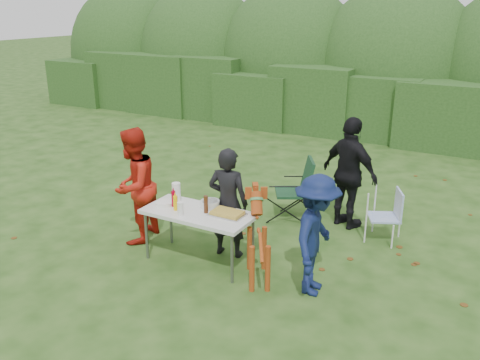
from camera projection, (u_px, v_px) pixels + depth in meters
The scene contains 20 objects.
ground at pixel (213, 270), 6.77m from camera, with size 80.00×80.00×0.00m, color #1E4211.
hedge_row at pixel (377, 106), 13.08m from camera, with size 22.00×1.40×1.70m, color #23471C.
shrub_backdrop at pixel (394, 70), 14.15m from camera, with size 20.00×2.60×3.20m, color #3D6628.
folding_table at pixel (198, 215), 6.79m from camera, with size 1.50×0.70×0.74m.
person_cook at pixel (228, 203), 6.96m from camera, with size 0.57×0.37×1.56m, color black.
person_red_jacket at pixel (134, 186), 7.37m from camera, with size 0.83×0.65×1.71m, color red.
person_black_puffy at pixel (350, 173), 7.83m from camera, with size 1.03×0.43×1.77m, color black.
child at pixel (316, 235), 6.05m from camera, with size 0.97×0.56×1.51m, color #0F1B47.
dog at pixel (259, 242), 6.38m from camera, with size 1.11×0.44×1.05m, color #993D14, non-canonical shape.
camping_chair at pixel (293, 189), 8.27m from camera, with size 0.63×0.63×1.02m, color #183D23, non-canonical shape.
lawn_chair at pixel (384, 215), 7.52m from camera, with size 0.47×0.47×0.80m, color #5276CE, non-canonical shape.
food_tray at pixel (227, 214), 6.66m from camera, with size 0.45×0.30×0.02m, color #B7B7BA.
focaccia_bread at pixel (227, 212), 6.65m from camera, with size 0.40×0.26×0.04m, color gold.
mustard_bottle at pixel (176, 203), 6.79m from camera, with size 0.06×0.06×0.20m, color #FFC402.
ketchup_bottle at pixel (174, 199), 6.91m from camera, with size 0.06×0.06×0.22m, color #980019.
beer_bottle at pixel (206, 204), 6.70m from camera, with size 0.06×0.06×0.24m, color #47230F.
paper_towel_roll at pixel (176, 192), 7.11m from camera, with size 0.12×0.12×0.26m, color white.
cup_stack at pixel (180, 209), 6.63m from camera, with size 0.08×0.08×0.18m, color white.
pasta_bowl at pixel (210, 204), 6.89m from camera, with size 0.26×0.26×0.10m, color silver.
plate_stack at pixel (164, 203), 6.98m from camera, with size 0.24×0.24×0.05m, color white.
Camera 1 is at (3.23, -5.05, 3.39)m, focal length 38.00 mm.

